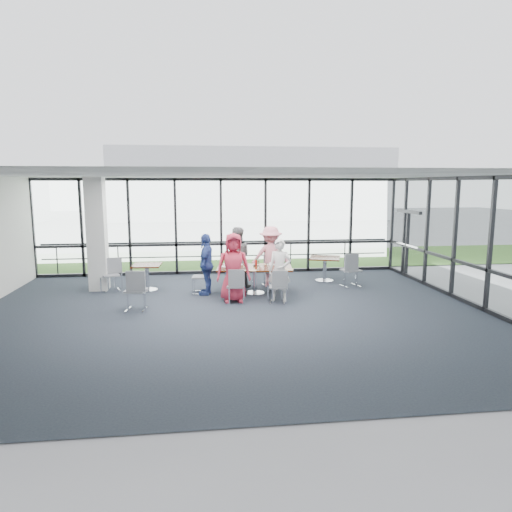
{
  "coord_description": "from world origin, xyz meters",
  "views": [
    {
      "loc": [
        -0.73,
        -10.26,
        3.01
      ],
      "look_at": [
        0.76,
        1.67,
        1.1
      ],
      "focal_mm": 32.0,
      "sensor_mm": 36.0,
      "label": 1
    }
  ],
  "objects": [
    {
      "name": "ceiling",
      "position": [
        0.0,
        0.0,
        3.2
      ],
      "size": [
        12.0,
        10.0,
        0.04
      ],
      "primitive_type": "cube",
      "color": "silver",
      "rests_on": "ground"
    },
    {
      "name": "diner_end",
      "position": [
        -0.55,
        2.06,
        0.84
      ],
      "size": [
        0.74,
        1.08,
        1.68
      ],
      "primitive_type": "imported",
      "rotation": [
        0.0,
        0.0,
        -1.79
      ],
      "color": "navy",
      "rests_on": "ground"
    },
    {
      "name": "diner_far_left",
      "position": [
        0.34,
        2.83,
        0.89
      ],
      "size": [
        0.89,
        0.57,
        1.77
      ],
      "primitive_type": "imported",
      "rotation": [
        0.0,
        0.0,
        3.09
      ],
      "color": "slate",
      "rests_on": "ground"
    },
    {
      "name": "plate_fl",
      "position": [
        0.36,
        2.39,
        0.76
      ],
      "size": [
        0.24,
        0.24,
        0.01
      ],
      "primitive_type": "cylinder",
      "color": "white",
      "rests_on": "main_table"
    },
    {
      "name": "chair_main_nr",
      "position": [
        1.22,
        0.91,
        0.42
      ],
      "size": [
        0.48,
        0.48,
        0.84
      ],
      "primitive_type": null,
      "rotation": [
        0.0,
        0.0,
        -0.18
      ],
      "color": "gray",
      "rests_on": "ground"
    },
    {
      "name": "tumbler_a",
      "position": [
        0.46,
        1.74,
        0.82
      ],
      "size": [
        0.07,
        0.07,
        0.15
      ],
      "primitive_type": "cylinder",
      "color": "white",
      "rests_on": "main_table"
    },
    {
      "name": "curtain_wall_back",
      "position": [
        0.0,
        5.0,
        1.6
      ],
      "size": [
        12.0,
        0.1,
        3.2
      ],
      "primitive_type": "cube",
      "color": "white",
      "rests_on": "ground"
    },
    {
      "name": "chair_main_fl",
      "position": [
        0.31,
        3.04,
        0.49
      ],
      "size": [
        0.6,
        0.6,
        0.98
      ],
      "primitive_type": null,
      "rotation": [
        0.0,
        0.0,
        2.84
      ],
      "color": "gray",
      "rests_on": "ground"
    },
    {
      "name": "side_table_left",
      "position": [
        -2.23,
        2.72,
        0.62
      ],
      "size": [
        0.83,
        0.83,
        0.75
      ],
      "rotation": [
        0.0,
        0.0,
        -0.06
      ],
      "color": "#35170D",
      "rests_on": "ground"
    },
    {
      "name": "plate_nr",
      "position": [
        1.38,
        1.55,
        0.76
      ],
      "size": [
        0.24,
        0.24,
        0.01
      ],
      "primitive_type": "cylinder",
      "color": "white",
      "rests_on": "main_table"
    },
    {
      "name": "plate_nl",
      "position": [
        0.18,
        1.64,
        0.76
      ],
      "size": [
        0.28,
        0.28,
        0.01
      ],
      "primitive_type": "cylinder",
      "color": "white",
      "rests_on": "main_table"
    },
    {
      "name": "main_table",
      "position": [
        0.76,
        1.97,
        0.63
      ],
      "size": [
        2.15,
        1.36,
        0.75
      ],
      "rotation": [
        0.0,
        0.0,
        -0.13
      ],
      "color": "#35170D",
      "rests_on": "ground"
    },
    {
      "name": "chair_spare_la",
      "position": [
        -2.26,
        0.64,
        0.49
      ],
      "size": [
        0.55,
        0.55,
        0.97
      ],
      "primitive_type": null,
      "rotation": [
        0.0,
        0.0,
        -0.16
      ],
      "color": "gray",
      "rests_on": "ground"
    },
    {
      "name": "menu_a",
      "position": [
        0.6,
        1.47,
        0.75
      ],
      "size": [
        0.37,
        0.32,
        0.0
      ],
      "primitive_type": "cube",
      "rotation": [
        0.0,
        0.0,
        -0.36
      ],
      "color": "beige",
      "rests_on": "main_table"
    },
    {
      "name": "menu_b",
      "position": [
        1.59,
        1.5,
        0.75
      ],
      "size": [
        0.37,
        0.3,
        0.0
      ],
      "primitive_type": "cube",
      "rotation": [
        0.0,
        0.0,
        -0.26
      ],
      "color": "beige",
      "rests_on": "main_table"
    },
    {
      "name": "menu_c",
      "position": [
        0.99,
        2.36,
        0.75
      ],
      "size": [
        0.31,
        0.24,
        0.0
      ],
      "primitive_type": "cube",
      "rotation": [
        0.0,
        0.0,
        0.14
      ],
      "color": "beige",
      "rests_on": "main_table"
    },
    {
      "name": "hangar_main",
      "position": [
        4.0,
        32.0,
        3.0
      ],
      "size": [
        24.0,
        10.0,
        6.0
      ],
      "primitive_type": "cube",
      "color": "silver",
      "rests_on": "ground"
    },
    {
      "name": "chair_main_nl",
      "position": [
        0.15,
        1.05,
        0.44
      ],
      "size": [
        0.46,
        0.46,
        0.87
      ],
      "primitive_type": null,
      "rotation": [
        0.0,
        0.0,
        -0.09
      ],
      "color": "gray",
      "rests_on": "ground"
    },
    {
      "name": "structural_column",
      "position": [
        -3.6,
        3.0,
        1.6
      ],
      "size": [
        0.5,
        0.5,
        3.2
      ],
      "primitive_type": "cube",
      "color": "silver",
      "rests_on": "ground"
    },
    {
      "name": "grass_strip",
      "position": [
        0.0,
        8.0,
        0.01
      ],
      "size": [
        80.0,
        5.0,
        0.01
      ],
      "primitive_type": "cube",
      "color": "#2F5321",
      "rests_on": "ground"
    },
    {
      "name": "tumbler_d",
      "position": [
        0.01,
        1.9,
        0.81
      ],
      "size": [
        0.06,
        0.06,
        0.13
      ],
      "primitive_type": "cylinder",
      "color": "white",
      "rests_on": "main_table"
    },
    {
      "name": "tumbler_c",
      "position": [
        0.88,
        2.2,
        0.83
      ],
      "size": [
        0.08,
        0.08,
        0.15
      ],
      "primitive_type": "cylinder",
      "color": "white",
      "rests_on": "main_table"
    },
    {
      "name": "diner_near_left",
      "position": [
        0.12,
        1.18,
        0.89
      ],
      "size": [
        0.88,
        0.59,
        1.78
      ],
      "primitive_type": "imported",
      "rotation": [
        0.0,
        0.0,
        0.03
      ],
      "color": "#BB2A41",
      "rests_on": "ground"
    },
    {
      "name": "ketchup_bottle",
      "position": [
        0.81,
        2.06,
        0.84
      ],
      "size": [
        0.06,
        0.06,
        0.18
      ],
      "primitive_type": "cylinder",
      "color": "#A61610",
      "rests_on": "main_table"
    },
    {
      "name": "apron",
      "position": [
        0.0,
        10.0,
        -0.02
      ],
      "size": [
        80.0,
        70.0,
        0.02
      ],
      "primitive_type": "cube",
      "color": "slate",
      "rests_on": "ground"
    },
    {
      "name": "chair_spare_lb",
      "position": [
        -3.23,
        2.8,
        0.45
      ],
      "size": [
        0.56,
        0.56,
        0.9
      ],
      "primitive_type": null,
      "rotation": [
        0.0,
        0.0,
        3.48
      ],
      "color": "gray",
      "rests_on": "ground"
    },
    {
      "name": "condiment_caddy",
      "position": [
        0.79,
        2.07,
        0.77
      ],
      "size": [
        0.1,
        0.07,
        0.04
      ],
      "primitive_type": "cube",
      "color": "black",
      "rests_on": "main_table"
    },
    {
      "name": "diner_far_right",
      "position": [
        1.34,
        2.83,
        0.89
      ],
      "size": [
        1.21,
        0.72,
        1.78
      ],
      "primitive_type": "imported",
      "rotation": [
        0.0,
        0.0,
        3.03
      ],
      "color": "pink",
      "rests_on": "ground"
    },
    {
      "name": "guard_rail",
      "position": [
        0.0,
        5.6,
        0.5
      ],
      "size": [
        12.0,
        0.06,
        0.06
      ],
      "primitive_type": "cylinder",
      "rotation": [
        0.0,
        1.57,
        0.0
      ],
      "color": "#2D2D33",
      "rests_on": "ground"
    },
    {
      "name": "plate_fr",
      "position": [
        1.26,
        2.26,
        0.76
      ],
      "size": [
        0.25,
        0.25,
        0.01
      ],
      "primitive_type": "cylinder",
      "color": "white",
      "rests_on": "main_table"
    },
    {
      "name": "curtain_wall_right",
      "position": [
        6.0,
        0.0,
        1.6
      ],
      "size": [
        0.1,
        10.0,
        3.2
      ],
      "primitive_type": "cube",
      "color": "white",
      "rests_on": "ground"
    },
    {
      "name": "floor",
      "position": [
        0.0,
        0.0,
        -0.01
      ],
      "size": [
        12.0,
        10.0,
        0.02
      ],
      "primitive_type": "cube",
      "color": "#202633",
      "rests_on": "ground"
    },
    {
      "name": "chair_main_end",
      "position": [
        -0.71,
        2.18,
        0.46
      ],
      "size": [
        0.5,
        0.5,
        0.93
      ],
      "primitive_type": null,
      "rotation": [
        0.0,
        0.0,
        -1.69
      ],
      "color": "gray",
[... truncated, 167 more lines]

